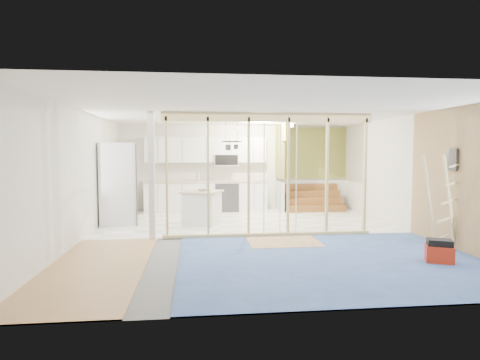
{
  "coord_description": "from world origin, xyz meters",
  "views": [
    {
      "loc": [
        -1.22,
        -8.23,
        1.79
      ],
      "look_at": [
        -0.23,
        0.6,
        1.16
      ],
      "focal_mm": 30.0,
      "sensor_mm": 36.0,
      "label": 1
    }
  ],
  "objects": [
    {
      "name": "ceiling_light",
      "position": [
        1.4,
        3.0,
        2.54
      ],
      "size": [
        0.32,
        0.32,
        0.08
      ],
      "primitive_type": "cylinder",
      "color": "#FFEABF",
      "rests_on": "room"
    },
    {
      "name": "soap_bottle_a",
      "position": [
        -1.15,
        3.64,
        1.09
      ],
      "size": [
        0.13,
        0.14,
        0.31
      ],
      "primitive_type": "imported",
      "rotation": [
        0.0,
        0.0,
        0.12
      ],
      "color": "#B2BAC6",
      "rests_on": "base_cabinets"
    },
    {
      "name": "bowl",
      "position": [
        -1.05,
        1.5,
        0.88
      ],
      "size": [
        0.28,
        0.28,
        0.07
      ],
      "primitive_type": "imported",
      "rotation": [
        0.0,
        0.0,
        -0.01
      ],
      "color": "beige",
      "rests_on": "island"
    },
    {
      "name": "base_cabinets",
      "position": [
        -1.61,
        3.36,
        0.47
      ],
      "size": [
        4.45,
        2.24,
        0.93
      ],
      "color": "white",
      "rests_on": "room"
    },
    {
      "name": "room",
      "position": [
        0.0,
        0.0,
        1.3
      ],
      "size": [
        7.01,
        8.01,
        2.61
      ],
      "color": "slate",
      "rests_on": "ground"
    },
    {
      "name": "sheathing_panel",
      "position": [
        3.48,
        -2.0,
        1.3
      ],
      "size": [
        0.02,
        4.0,
        2.6
      ],
      "primitive_type": "cube",
      "color": "tan",
      "rests_on": "room"
    },
    {
      "name": "pot_rack",
      "position": [
        -0.31,
        1.89,
        2.0
      ],
      "size": [
        0.52,
        0.52,
        0.72
      ],
      "color": "black",
      "rests_on": "room"
    },
    {
      "name": "electrical_panel",
      "position": [
        3.43,
        -1.4,
        1.65
      ],
      "size": [
        0.04,
        0.3,
        0.4
      ],
      "primitive_type": "cube",
      "color": "#3C3C42",
      "rests_on": "room"
    },
    {
      "name": "island",
      "position": [
        -1.06,
        1.53,
        0.42
      ],
      "size": [
        1.11,
        1.11,
        0.84
      ],
      "rotation": [
        0.0,
        0.0,
        -0.37
      ],
      "color": "silver",
      "rests_on": "room"
    },
    {
      "name": "green_partition",
      "position": [
        2.04,
        3.66,
        0.94
      ],
      "size": [
        2.25,
        1.51,
        2.6
      ],
      "color": "olive",
      "rests_on": "room"
    },
    {
      "name": "stud_frame",
      "position": [
        -0.22,
        -0.0,
        1.58
      ],
      "size": [
        4.66,
        0.14,
        2.6
      ],
      "color": "tan",
      "rests_on": "room"
    },
    {
      "name": "fridge",
      "position": [
        -3.08,
        1.79,
        1.0
      ],
      "size": [
        0.99,
        0.96,
        2.0
      ],
      "rotation": [
        0.0,
        0.0,
        0.15
      ],
      "color": "silver",
      "rests_on": "room"
    },
    {
      "name": "floor_overlays",
      "position": [
        0.07,
        0.06,
        0.01
      ],
      "size": [
        7.0,
        8.0,
        0.03
      ],
      "color": "white",
      "rests_on": "room"
    },
    {
      "name": "ladder",
      "position": [
        3.19,
        -1.54,
        0.88
      ],
      "size": [
        0.92,
        0.15,
        1.72
      ],
      "rotation": [
        0.0,
        0.0,
        0.27
      ],
      "color": "#E0C789",
      "rests_on": "room"
    },
    {
      "name": "upper_cabinets",
      "position": [
        -0.84,
        3.82,
        1.82
      ],
      "size": [
        3.6,
        0.41,
        0.85
      ],
      "color": "white",
      "rests_on": "room"
    },
    {
      "name": "toolbox",
      "position": [
        2.67,
        -2.29,
        0.19
      ],
      "size": [
        0.5,
        0.45,
        0.39
      ],
      "rotation": [
        0.0,
        0.0,
        -0.42
      ],
      "color": "red",
      "rests_on": "room"
    },
    {
      "name": "soap_bottle_b",
      "position": [
        0.47,
        3.8,
        1.02
      ],
      "size": [
        0.11,
        0.11,
        0.18
      ],
      "primitive_type": "imported",
      "rotation": [
        0.0,
        0.0,
        -0.38
      ],
      "color": "silver",
      "rests_on": "base_cabinets"
    }
  ]
}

